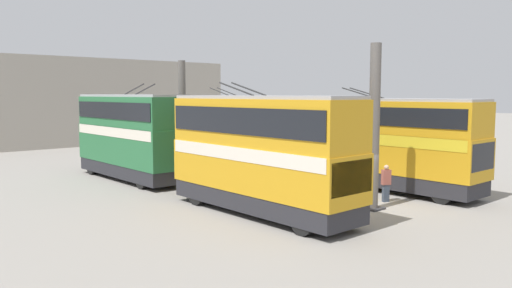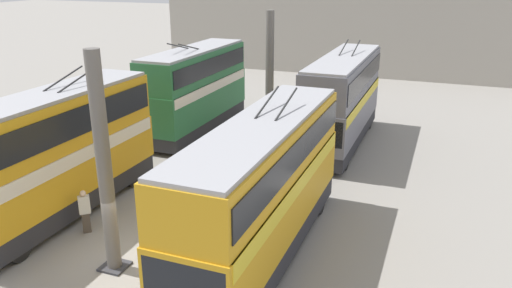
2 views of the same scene
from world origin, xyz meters
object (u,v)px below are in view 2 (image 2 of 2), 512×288
Objects in this scene: bus_right_far at (195,86)px; person_by_left_row at (166,245)px; person_aisle_midway at (216,147)px; bus_left_far at (342,96)px; person_by_right_row at (85,210)px; bus_left_near at (262,182)px; oil_drum at (305,120)px; bus_right_mid at (57,147)px.

person_by_left_row is (-13.88, -6.16, -1.96)m from bus_right_far.
person_aisle_midway is (-4.53, -3.49, -1.98)m from bus_right_far.
bus_left_far is at bearing 23.19° from person_aisle_midway.
bus_right_far is 13.04m from person_by_right_row.
bus_left_near is 14.75m from bus_right_far.
person_by_left_row is at bearing 170.00° from bus_left_far.
person_by_left_row is at bearing 127.86° from bus_left_near.
person_by_right_row is 16.68m from oil_drum.
bus_right_mid reaches higher than bus_left_far.
bus_right_far is at bearing 0.00° from bus_right_mid.
bus_left_near reaches higher than oil_drum.
bus_right_far is at bearing -35.40° from person_by_right_row.
bus_left_far is 1.06× the size of bus_right_mid.
bus_left_near is at bearing -90.77° from bus_right_mid.
person_aisle_midway is 8.35m from oil_drum.
bus_left_far is 15.18m from person_by_left_row.
person_by_left_row is (-1.14, -4.24, 0.03)m from person_by_right_row.
bus_right_far reaches higher than person_aisle_midway.
bus_right_far reaches higher than person_by_left_row.
person_aisle_midway is 0.99× the size of person_by_left_row.
person_by_right_row is (-13.70, 6.85, -1.94)m from bus_left_far.
person_by_left_row is at bearing -156.07° from bus_right_far.
person_aisle_midway reaches higher than person_by_right_row.
bus_left_far is 15.44m from person_by_right_row.
bus_right_far is 5.41× the size of person_aisle_midway.
person_aisle_midway is at bearing -142.36° from bus_right_far.
oil_drum is (15.27, 2.79, -2.40)m from bus_left_near.
bus_right_far reaches higher than bus_left_far.
bus_left_near is 15.71m from oil_drum.
bus_right_mid is at bearing -180.00° from bus_right_far.
bus_left_far is 12.59× the size of oil_drum.
bus_right_mid is 5.44× the size of person_by_left_row.
bus_left_far reaches higher than bus_left_near.
bus_right_far is at bearing -128.82° from person_by_left_row.
person_by_left_row is at bearing -109.24° from bus_right_mid.
bus_left_near is 6.20× the size of person_aisle_midway.
bus_left_near is 8.78m from bus_right_mid.
bus_right_mid is 16.48m from oil_drum.
bus_left_far is 8.83m from bus_right_far.
bus_right_far reaches higher than bus_right_mid.
person_by_left_row is (-9.35, -2.67, 0.02)m from person_aisle_midway.
bus_right_far reaches higher than person_by_right_row.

